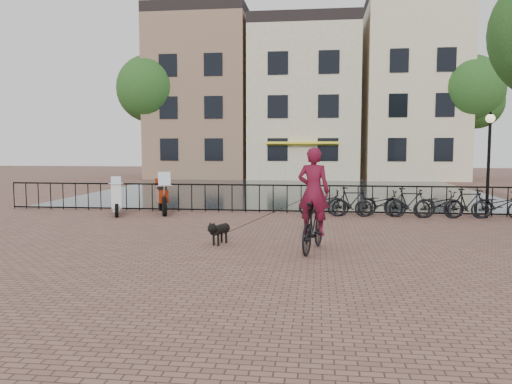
# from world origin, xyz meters

# --- Properties ---
(ground) EXTENTS (100.00, 100.00, 0.00)m
(ground) POSITION_xyz_m (0.00, 0.00, 0.00)
(ground) COLOR brown
(ground) RESTS_ON ground
(canal_water) EXTENTS (20.00, 20.00, 0.00)m
(canal_water) POSITION_xyz_m (0.00, 17.30, 0.00)
(canal_water) COLOR black
(canal_water) RESTS_ON ground
(railing) EXTENTS (20.00, 0.05, 1.02)m
(railing) POSITION_xyz_m (0.00, 8.00, 0.50)
(railing) COLOR black
(railing) RESTS_ON ground
(canal_house_left) EXTENTS (7.50, 9.00, 12.80)m
(canal_house_left) POSITION_xyz_m (-7.50, 30.00, 6.40)
(canal_house_left) COLOR #8C6D51
(canal_house_left) RESTS_ON ground
(canal_house_mid) EXTENTS (8.00, 9.50, 11.80)m
(canal_house_mid) POSITION_xyz_m (0.50, 30.00, 5.90)
(canal_house_mid) COLOR #C3B894
(canal_house_mid) RESTS_ON ground
(canal_house_right) EXTENTS (7.00, 9.00, 13.30)m
(canal_house_right) POSITION_xyz_m (8.50, 30.00, 6.65)
(canal_house_right) COLOR beige
(canal_house_right) RESTS_ON ground
(tree_far_left) EXTENTS (5.04, 5.04, 9.27)m
(tree_far_left) POSITION_xyz_m (-11.00, 27.00, 6.73)
(tree_far_left) COLOR black
(tree_far_left) RESTS_ON ground
(tree_far_right) EXTENTS (4.76, 4.76, 8.76)m
(tree_far_right) POSITION_xyz_m (12.00, 27.00, 6.35)
(tree_far_right) COLOR black
(tree_far_right) RESTS_ON ground
(lamp_post) EXTENTS (0.30, 0.30, 3.45)m
(lamp_post) POSITION_xyz_m (7.20, 7.60, 2.38)
(lamp_post) COLOR black
(lamp_post) RESTS_ON ground
(cyclist) EXTENTS (1.00, 2.09, 2.75)m
(cyclist) POSITION_xyz_m (1.49, 1.46, 1.05)
(cyclist) COLOR black
(cyclist) RESTS_ON ground
(dog) EXTENTS (0.54, 0.90, 0.58)m
(dog) POSITION_xyz_m (-0.77, 2.04, 0.29)
(dog) COLOR black
(dog) RESTS_ON ground
(motorcycle) EXTENTS (1.31, 2.21, 1.56)m
(motorcycle) POSITION_xyz_m (-3.95, 7.47, 0.78)
(motorcycle) COLOR #95240A
(motorcycle) RESTS_ON ground
(scooter) EXTENTS (1.02, 1.57, 1.42)m
(scooter) POSITION_xyz_m (-5.38, 6.75, 0.71)
(scooter) COLOR white
(scooter) RESTS_ON ground
(parked_bike_0) EXTENTS (1.76, 0.73, 0.90)m
(parked_bike_0) POSITION_xyz_m (1.80, 7.40, 0.45)
(parked_bike_0) COLOR black
(parked_bike_0) RESTS_ON ground
(parked_bike_1) EXTENTS (1.71, 0.68, 1.00)m
(parked_bike_1) POSITION_xyz_m (2.75, 7.40, 0.50)
(parked_bike_1) COLOR black
(parked_bike_1) RESTS_ON ground
(parked_bike_2) EXTENTS (1.75, 0.70, 0.90)m
(parked_bike_2) POSITION_xyz_m (3.70, 7.40, 0.45)
(parked_bike_2) COLOR black
(parked_bike_2) RESTS_ON ground
(parked_bike_3) EXTENTS (1.71, 0.66, 1.00)m
(parked_bike_3) POSITION_xyz_m (4.65, 7.40, 0.50)
(parked_bike_3) COLOR black
(parked_bike_3) RESTS_ON ground
(parked_bike_4) EXTENTS (1.79, 0.86, 0.90)m
(parked_bike_4) POSITION_xyz_m (5.60, 7.40, 0.45)
(parked_bike_4) COLOR black
(parked_bike_4) RESTS_ON ground
(parked_bike_5) EXTENTS (1.72, 0.72, 1.00)m
(parked_bike_5) POSITION_xyz_m (6.55, 7.40, 0.50)
(parked_bike_5) COLOR black
(parked_bike_5) RESTS_ON ground
(parked_bike_6) EXTENTS (1.74, 0.66, 0.90)m
(parked_bike_6) POSITION_xyz_m (7.50, 7.40, 0.45)
(parked_bike_6) COLOR black
(parked_bike_6) RESTS_ON ground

